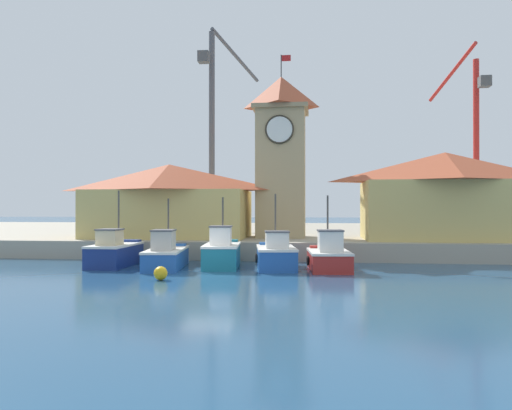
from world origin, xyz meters
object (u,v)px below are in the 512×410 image
Objects in this scene: fishing_boat_left_inner at (222,253)px; fishing_boat_far_left at (115,253)px; warehouse_right at (445,195)px; mooring_buoy at (161,273)px; port_crane_far at (214,150)px; clock_tower at (281,153)px; port_crane_near at (474,162)px; fishing_boat_left_outer at (166,255)px; warehouse_left at (169,200)px; fishing_boat_center at (329,257)px; fishing_boat_mid_left at (276,255)px.

fishing_boat_far_left is at bearing -178.81° from fishing_boat_left_inner.
warehouse_right reaches higher than fishing_boat_left_inner.
port_crane_far is at bearing 95.87° from mooring_buoy.
port_crane_near is (17.80, 14.05, 0.46)m from clock_tower.
port_crane_far is at bearing 84.70° from fishing_boat_far_left.
fishing_boat_far_left is 6.65m from mooring_buoy.
port_crane_far reaches higher than fishing_boat_far_left.
fishing_boat_far_left is at bearing 169.89° from fishing_boat_left_outer.
fishing_boat_center is at bearing -36.30° from warehouse_left.
clock_tower is (-3.17, 9.47, 6.63)m from fishing_boat_center.
mooring_buoy is (-7.76, -4.66, -0.40)m from fishing_boat_center.
fishing_boat_mid_left is at bearing 174.21° from fishing_boat_center.
port_crane_far is (-18.22, 11.86, 4.63)m from warehouse_right.
fishing_boat_left_outer is 0.39× the size of clock_tower.
fishing_boat_far_left is 0.99× the size of fishing_boat_mid_left.
fishing_boat_left_outer is 18.95m from warehouse_right.
fishing_boat_mid_left is 22.27m from port_crane_far.
clock_tower is at bearing 45.61° from fishing_boat_far_left.
port_crane_near is at bearing 8.76° from port_crane_far.
fishing_boat_left_outer is 34.11m from port_crane_near.
fishing_boat_left_inner is at bearing 174.91° from fishing_boat_center.
port_crane_far is at bearing 102.87° from fishing_boat_left_inner.
fishing_boat_left_outer is at bearing -178.90° from fishing_boat_center.
fishing_boat_left_inner reaches higher than mooring_buoy.
fishing_boat_left_outer is 0.44× the size of warehouse_left.
port_crane_near is at bearing 38.28° from clock_tower.
mooring_buoy is (2.50, -24.34, -8.48)m from port_crane_far.
port_crane_near reaches higher than fishing_boat_left_outer.
port_crane_near is 28.79× the size of mooring_buoy.
fishing_boat_center is 0.23× the size of port_crane_near.
warehouse_left is at bearing -149.40° from port_crane_near.
warehouse_left is (-8.37, 7.95, 3.14)m from fishing_boat_mid_left.
fishing_boat_mid_left reaches higher than fishing_boat_left_outer.
clock_tower reaches higher than warehouse_right.
warehouse_left is at bearing -171.26° from clock_tower.
port_crane_near reaches higher than fishing_boat_left_inner.
mooring_buoy is at bearing -149.02° from fishing_boat_center.
fishing_boat_left_outer is 13.01m from clock_tower.
fishing_boat_far_left is 14.30m from clock_tower.
fishing_boat_left_inner is at bearing 70.10° from mooring_buoy.
port_crane_far is (-7.09, 10.21, 1.46)m from clock_tower.
port_crane_near is 36.76m from mooring_buoy.
fishing_boat_far_left reaches higher than fishing_boat_mid_left.
fishing_boat_far_left is 0.85× the size of fishing_boat_left_outer.
port_crane_far is (-1.39, 19.85, 8.09)m from fishing_boat_left_outer.
fishing_boat_mid_left is 29.91m from port_crane_near.
fishing_boat_left_inner is 0.38× the size of warehouse_left.
fishing_boat_center is 9.06m from mooring_buoy.
warehouse_right is (16.83, 7.99, 3.46)m from fishing_boat_left_outer.
fishing_boat_far_left is 0.23× the size of port_crane_far.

